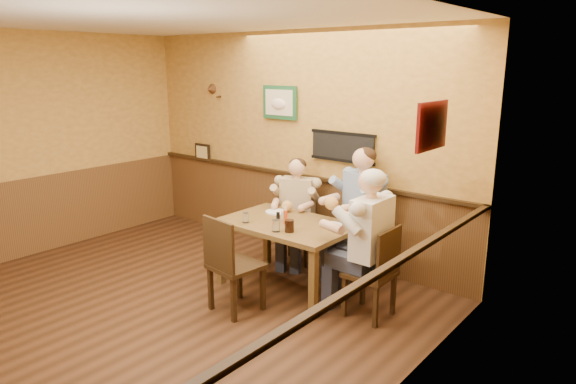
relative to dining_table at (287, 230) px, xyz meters
The scene contains 17 objects.
room 1.78m from the dining_table, 113.40° to the right, with size 5.02×5.03×2.81m.
dining_table is the anchor object (origin of this frame).
chair_back_left 0.81m from the dining_table, 120.09° to the left, with size 0.38×0.38×0.82m, color #31210F, non-canonical shape.
chair_back_right 0.92m from the dining_table, 57.95° to the left, with size 0.44×0.44×0.95m, color #31210F, non-canonical shape.
chair_right_end 1.05m from the dining_table, ahead, with size 0.42×0.42×0.92m, color #31210F, non-canonical shape.
chair_near_side 0.75m from the dining_table, 94.57° to the right, with size 0.45×0.45×0.98m, color #31210F, non-canonical shape.
diner_tan_shirt 0.78m from the dining_table, 120.09° to the left, with size 0.54×0.54×1.17m, color tan, non-canonical shape.
diner_blue_polo 0.90m from the dining_table, 57.95° to the left, with size 0.63×0.63×1.36m, color #7A90B7, non-canonical shape.
diner_white_elder 1.03m from the dining_table, ahead, with size 0.60×0.60×1.31m, color silver, non-canonical shape.
water_glass_left 0.47m from the dining_table, 139.21° to the right, with size 0.07×0.07×0.11m, color white.
water_glass_mid 0.37m from the dining_table, 70.67° to the right, with size 0.08×0.08×0.12m, color white.
cola_tumbler 0.36m from the dining_table, 47.14° to the right, with size 0.09×0.09×0.12m, color black.
hot_sauce_bottle 0.19m from the dining_table, 67.03° to the right, with size 0.04×0.04×0.17m, color #C63E15.
salt_shaker 0.19m from the dining_table, 151.45° to the left, with size 0.04×0.04×0.09m, color silver.
pepper_shaker 0.18m from the dining_table, 160.08° to the right, with size 0.04×0.04×0.10m, color black.
plate_far_left 0.40m from the dining_table, 148.63° to the left, with size 0.24×0.24×0.02m, color silver.
plate_far_right 0.49m from the dining_table, 25.01° to the left, with size 0.22×0.22×0.01m, color white.
Camera 1 is at (4.03, -2.55, 2.39)m, focal length 32.00 mm.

